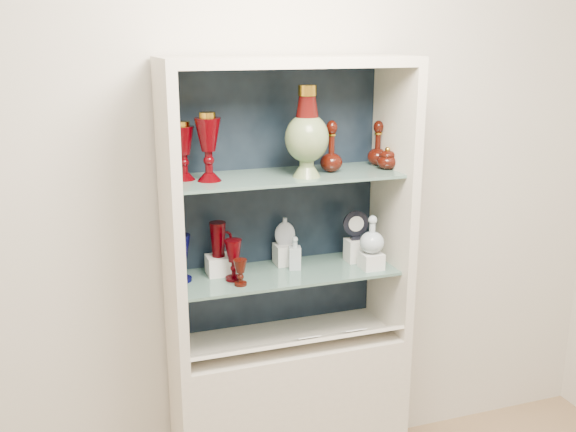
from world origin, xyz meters
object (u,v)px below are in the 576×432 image
object	(u,v)px
ruby_decanter_b	(378,142)
clear_square_bottle	(295,253)
ruby_decanter_a	(332,143)
flat_flask	(285,231)
pedestal_lamp_right	(208,147)
ruby_goblet_small	(240,272)
pedestal_lamp_left	(184,151)
ruby_goblet_tall	(233,260)
ruby_pitcher	(218,239)
enamel_urn	(307,132)
cobalt_goblet	(181,258)
clear_round_decanter	(372,235)
cameo_medallion	(356,225)
lidded_bowl	(387,158)

from	to	relation	value
ruby_decanter_b	clear_square_bottle	xyz separation A→B (m)	(-0.40, -0.04, -0.45)
ruby_decanter_a	flat_flask	bearing A→B (deg)	149.86
pedestal_lamp_right	ruby_decanter_b	bearing A→B (deg)	5.71
ruby_goblet_small	clear_square_bottle	distance (m)	0.29
pedestal_lamp_left	ruby_goblet_small	world-z (taller)	pedestal_lamp_left
ruby_decanter_a	ruby_goblet_tall	xyz separation A→B (m)	(-0.43, -0.02, -0.45)
ruby_decanter_a	ruby_pitcher	world-z (taller)	ruby_decanter_a
enamel_urn	cobalt_goblet	world-z (taller)	enamel_urn
ruby_decanter_a	clear_round_decanter	distance (m)	0.43
ruby_pitcher	cameo_medallion	distance (m)	0.61
pedestal_lamp_left	ruby_decanter_b	size ratio (longest dim) A/B	1.11
pedestal_lamp_right	ruby_decanter_a	distance (m)	0.52
clear_square_bottle	ruby_decanter_a	bearing A→B (deg)	-9.96
pedestal_lamp_left	ruby_goblet_tall	size ratio (longest dim) A/B	1.34
ruby_decanter_a	clear_round_decanter	bearing A→B (deg)	-24.53
cobalt_goblet	enamel_urn	bearing A→B (deg)	-10.68
pedestal_lamp_left	clear_square_bottle	distance (m)	0.65
clear_square_bottle	flat_flask	bearing A→B (deg)	105.75
ruby_decanter_a	ruby_goblet_tall	bearing A→B (deg)	-177.80
ruby_decanter_b	clear_round_decanter	world-z (taller)	ruby_decanter_b
cobalt_goblet	flat_flask	size ratio (longest dim) A/B	1.58
cobalt_goblet	clear_round_decanter	xyz separation A→B (m)	(0.80, -0.12, 0.05)
enamel_urn	cobalt_goblet	distance (m)	0.72
cobalt_goblet	cameo_medallion	world-z (taller)	cameo_medallion
lidded_bowl	ruby_goblet_small	distance (m)	0.79
ruby_decanter_b	ruby_goblet_small	bearing A→B (deg)	-167.07
lidded_bowl	ruby_goblet_small	xyz separation A→B (m)	(-0.66, -0.06, -0.41)
ruby_decanter_b	lidded_bowl	bearing A→B (deg)	-90.00
cobalt_goblet	ruby_goblet_small	bearing A→B (deg)	-29.88
pedestal_lamp_right	ruby_goblet_tall	size ratio (longest dim) A/B	1.56
pedestal_lamp_right	flat_flask	bearing A→B (deg)	16.99
pedestal_lamp_right	ruby_decanter_b	world-z (taller)	pedestal_lamp_right
clear_square_bottle	ruby_pitcher	bearing A→B (deg)	172.70
pedestal_lamp_right	ruby_decanter_b	xyz separation A→B (m)	(0.76, 0.08, -0.03)
cameo_medallion	ruby_decanter_a	bearing A→B (deg)	-159.33
ruby_pitcher	flat_flask	bearing A→B (deg)	3.23
ruby_decanter_a	cobalt_goblet	distance (m)	0.77
pedestal_lamp_right	ruby_pitcher	xyz separation A→B (m)	(0.04, 0.07, -0.40)
enamel_urn	ruby_pitcher	size ratio (longest dim) A/B	2.48
clear_square_bottle	ruby_goblet_small	bearing A→B (deg)	-157.83
pedestal_lamp_right	ruby_pitcher	size ratio (longest dim) A/B	1.82
ruby_goblet_tall	clear_square_bottle	bearing A→B (deg)	8.69
pedestal_lamp_left	ruby_decanter_a	world-z (taller)	ruby_decanter_a
pedestal_lamp_right	ruby_pitcher	distance (m)	0.41
pedestal_lamp_right	enamel_urn	world-z (taller)	enamel_urn
enamel_urn	clear_round_decanter	size ratio (longest dim) A/B	2.30
ruby_goblet_tall	cameo_medallion	xyz separation A→B (m)	(0.57, 0.05, 0.08)
flat_flask	clear_round_decanter	world-z (taller)	clear_round_decanter
clear_round_decanter	cameo_medallion	size ratio (longest dim) A/B	1.17
cameo_medallion	clear_square_bottle	bearing A→B (deg)	-172.26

